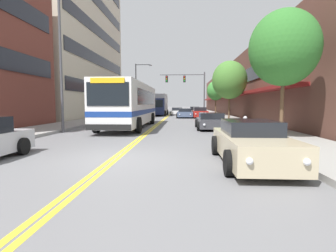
{
  "coord_description": "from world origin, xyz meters",
  "views": [
    {
      "loc": [
        2.25,
        -8.43,
        1.81
      ],
      "look_at": [
        0.4,
        23.42,
        -0.9
      ],
      "focal_mm": 28.0,
      "sensor_mm": 36.0,
      "label": 1
    }
  ],
  "objects": [
    {
      "name": "car_white_moving_second",
      "position": [
        1.25,
        34.35,
        0.56
      ],
      "size": [
        2.15,
        4.22,
        1.2
      ],
      "color": "white",
      "rests_on": "ground_plane"
    },
    {
      "name": "street_tree_right_near",
      "position": [
        6.97,
        4.43,
        4.42
      ],
      "size": [
        3.23,
        3.23,
        6.03
      ],
      "color": "brown",
      "rests_on": "sidewalk_right"
    },
    {
      "name": "storefront_row_right",
      "position": [
        13.14,
        37.0,
        3.9
      ],
      "size": [
        9.1,
        68.0,
        7.81
      ],
      "color": "brown",
      "rests_on": "ground_plane"
    },
    {
      "name": "sidewalk_right",
      "position": [
        7.21,
        37.0,
        0.09
      ],
      "size": [
        3.41,
        106.0,
        0.18
      ],
      "color": "gray",
      "rests_on": "ground_plane"
    },
    {
      "name": "car_charcoal_parked_left_far",
      "position": [
        -4.35,
        31.74,
        0.58
      ],
      "size": [
        1.97,
        4.6,
        1.25
      ],
      "color": "#232328",
      "rests_on": "ground_plane"
    },
    {
      "name": "car_dark_grey_parked_right_end",
      "position": [
        4.27,
        10.53,
        0.55
      ],
      "size": [
        2.18,
        4.6,
        1.16
      ],
      "color": "#38383D",
      "rests_on": "ground_plane"
    },
    {
      "name": "car_champagne_parked_left_mid",
      "position": [
        -4.4,
        23.08,
        0.58
      ],
      "size": [
        2.03,
        4.42,
        1.26
      ],
      "color": "beige",
      "rests_on": "ground_plane"
    },
    {
      "name": "street_tree_right_mid",
      "position": [
        6.8,
        17.98,
        4.15
      ],
      "size": [
        3.41,
        3.41,
        5.85
      ],
      "color": "brown",
      "rests_on": "sidewalk_right"
    },
    {
      "name": "car_slate_blue_moving_lead",
      "position": [
        2.47,
        25.75,
        0.57
      ],
      "size": [
        2.17,
        4.34,
        1.2
      ],
      "color": "#475675",
      "rests_on": "ground_plane"
    },
    {
      "name": "centre_line",
      "position": [
        0.0,
        37.0,
        0.0
      ],
      "size": [
        0.34,
        106.0,
        0.01
      ],
      "color": "yellow",
      "rests_on": "ground_plane"
    },
    {
      "name": "street_lamp_left_near",
      "position": [
        -5.01,
        7.54,
        5.5
      ],
      "size": [
        2.37,
        0.28,
        9.41
      ],
      "color": "#47474C",
      "rests_on": "ground_plane"
    },
    {
      "name": "sidewalk_left",
      "position": [
        -7.21,
        37.0,
        0.09
      ],
      "size": [
        3.41,
        106.0,
        0.18
      ],
      "color": "gray",
      "rests_on": "ground_plane"
    },
    {
      "name": "street_lamp_left_far",
      "position": [
        -4.91,
        33.31,
        4.86
      ],
      "size": [
        2.71,
        0.28,
        8.12
      ],
      "color": "#47474C",
      "rests_on": "ground_plane"
    },
    {
      "name": "car_red_parked_right_mid",
      "position": [
        4.41,
        25.65,
        0.64
      ],
      "size": [
        2.08,
        4.66,
        1.37
      ],
      "color": "maroon",
      "rests_on": "ground_plane"
    },
    {
      "name": "car_beige_parked_right_foreground",
      "position": [
        4.29,
        -0.49,
        0.62
      ],
      "size": [
        1.98,
        4.64,
        1.31
      ],
      "color": "#BCAD89",
      "rests_on": "ground_plane"
    },
    {
      "name": "box_truck",
      "position": [
        -1.57,
        32.52,
        1.68
      ],
      "size": [
        2.59,
        8.02,
        3.33
      ],
      "color": "#19234C",
      "rests_on": "ground_plane"
    },
    {
      "name": "office_tower_left",
      "position": [
        -15.15,
        27.55,
        13.41
      ],
      "size": [
        12.08,
        24.23,
        26.82
      ],
      "color": "beige",
      "rests_on": "ground_plane"
    },
    {
      "name": "ground_plane",
      "position": [
        0.0,
        37.0,
        0.0
      ],
      "size": [
        240.0,
        240.0,
        0.0
      ],
      "primitive_type": "plane",
      "color": "slate"
    },
    {
      "name": "fire_hydrant",
      "position": [
        5.95,
        7.39,
        0.63
      ],
      "size": [
        0.34,
        0.26,
        0.91
      ],
      "color": "#B7B7BC",
      "rests_on": "sidewalk_right"
    },
    {
      "name": "car_black_parked_right_far",
      "position": [
        4.37,
        40.88,
        0.6
      ],
      "size": [
        2.16,
        4.83,
        1.27
      ],
      "color": "black",
      "rests_on": "ground_plane"
    },
    {
      "name": "street_tree_right_far",
      "position": [
        6.87,
        29.48,
        3.68
      ],
      "size": [
        2.52,
        2.52,
        4.91
      ],
      "color": "brown",
      "rests_on": "sidewalk_right"
    },
    {
      "name": "city_bus",
      "position": [
        -1.83,
        11.68,
        1.85
      ],
      "size": [
        2.94,
        12.02,
        3.27
      ],
      "color": "silver",
      "rests_on": "ground_plane"
    },
    {
      "name": "traffic_signal_mast",
      "position": [
        3.02,
        28.92,
        4.47
      ],
      "size": [
        6.33,
        0.38,
        6.25
      ],
      "color": "#47474C",
      "rests_on": "ground_plane"
    }
  ]
}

